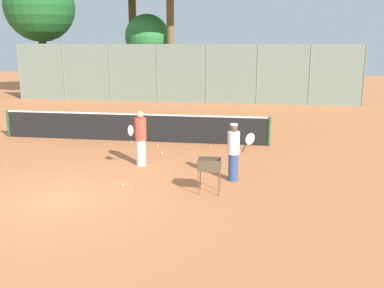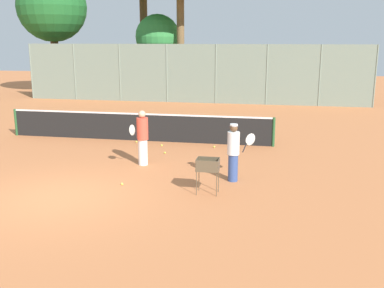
{
  "view_description": "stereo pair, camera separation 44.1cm",
  "coord_description": "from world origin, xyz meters",
  "px_view_note": "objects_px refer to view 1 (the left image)",
  "views": [
    {
      "loc": [
        4.81,
        -9.73,
        3.85
      ],
      "look_at": [
        2.96,
        2.16,
        1.0
      ],
      "focal_mm": 42.0,
      "sensor_mm": 36.0,
      "label": 1
    },
    {
      "loc": [
        5.24,
        -9.66,
        3.85
      ],
      "look_at": [
        2.96,
        2.16,
        1.0
      ],
      "focal_mm": 42.0,
      "sensor_mm": 36.0,
      "label": 2
    }
  ],
  "objects_px": {
    "player_red_cap": "(234,151)",
    "parked_car": "(172,85)",
    "player_white_outfit": "(141,138)",
    "ball_cart": "(209,167)",
    "tennis_net": "(133,127)"
  },
  "relations": [
    {
      "from": "tennis_net",
      "to": "player_red_cap",
      "type": "xyz_separation_m",
      "value": [
        4.11,
        -4.31,
        0.27
      ]
    },
    {
      "from": "ball_cart",
      "to": "parked_car",
      "type": "height_order",
      "value": "parked_car"
    },
    {
      "from": "tennis_net",
      "to": "ball_cart",
      "type": "height_order",
      "value": "tennis_net"
    },
    {
      "from": "player_red_cap",
      "to": "ball_cart",
      "type": "bearing_deg",
      "value": -147.84
    },
    {
      "from": "player_white_outfit",
      "to": "parked_car",
      "type": "bearing_deg",
      "value": -155.03
    },
    {
      "from": "player_red_cap",
      "to": "parked_car",
      "type": "relative_size",
      "value": 0.38
    },
    {
      "from": "parked_car",
      "to": "player_red_cap",
      "type": "bearing_deg",
      "value": -73.74
    },
    {
      "from": "parked_car",
      "to": "player_white_outfit",
      "type": "bearing_deg",
      "value": -81.88
    },
    {
      "from": "tennis_net",
      "to": "parked_car",
      "type": "xyz_separation_m",
      "value": [
        -1.3,
        14.26,
        0.1
      ]
    },
    {
      "from": "tennis_net",
      "to": "player_white_outfit",
      "type": "relative_size",
      "value": 6.07
    },
    {
      "from": "player_white_outfit",
      "to": "parked_car",
      "type": "height_order",
      "value": "player_white_outfit"
    },
    {
      "from": "player_red_cap",
      "to": "ball_cart",
      "type": "distance_m",
      "value": 1.28
    },
    {
      "from": "player_white_outfit",
      "to": "player_red_cap",
      "type": "relative_size",
      "value": 1.07
    },
    {
      "from": "player_red_cap",
      "to": "parked_car",
      "type": "distance_m",
      "value": 19.34
    },
    {
      "from": "player_red_cap",
      "to": "parked_car",
      "type": "height_order",
      "value": "same"
    }
  ]
}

